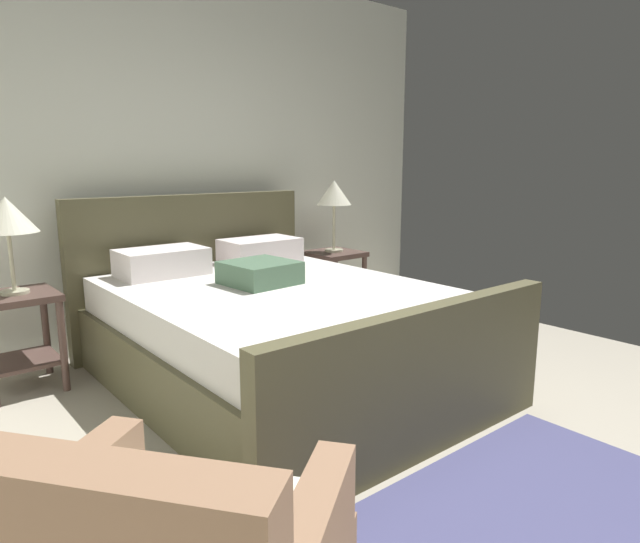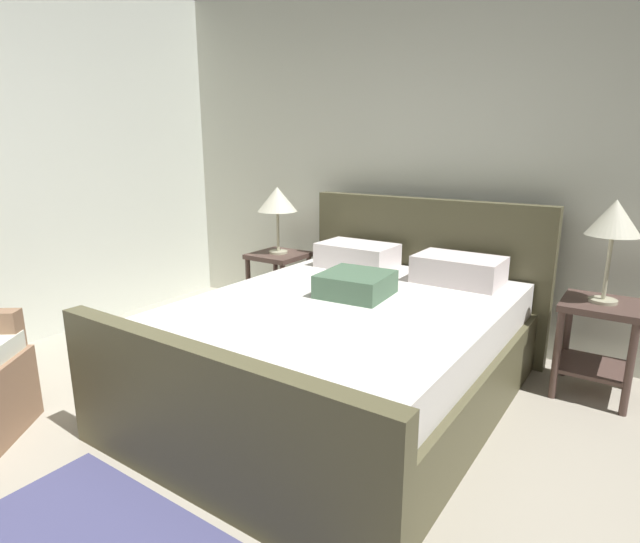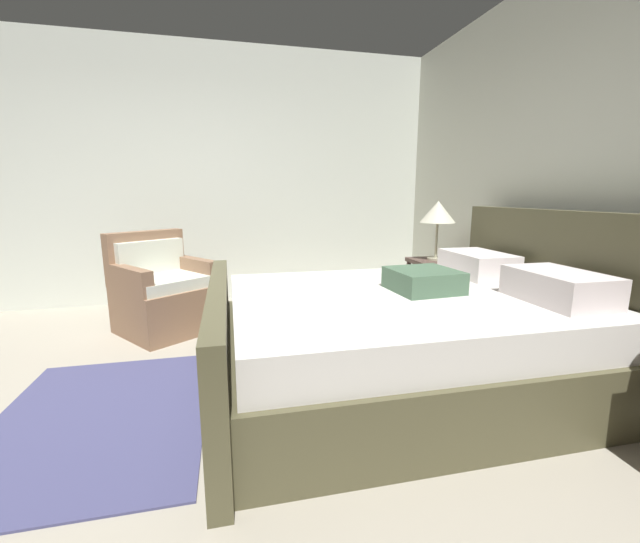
% 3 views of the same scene
% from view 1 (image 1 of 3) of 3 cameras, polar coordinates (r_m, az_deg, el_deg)
% --- Properties ---
extents(ground_plane, '(5.03, 6.15, 0.02)m').
position_cam_1_polar(ground_plane, '(2.53, 21.70, -22.59)').
color(ground_plane, '#A59C8B').
extents(wall_back, '(5.15, 0.12, 2.86)m').
position_cam_1_polar(wall_back, '(4.50, -15.05, 11.58)').
color(wall_back, silver).
rests_on(wall_back, ground).
extents(bed, '(1.88, 2.38, 1.13)m').
position_cam_1_polar(bed, '(3.49, -4.69, -5.93)').
color(bed, brown).
rests_on(bed, ground).
extents(nightstand_right, '(0.44, 0.44, 0.60)m').
position_cam_1_polar(nightstand_right, '(4.89, 1.42, -0.22)').
color(nightstand_right, '#4E3832').
rests_on(nightstand_right, ground).
extents(table_lamp_right, '(0.30, 0.30, 0.62)m').
position_cam_1_polar(table_lamp_right, '(4.80, 1.46, 7.90)').
color(table_lamp_right, '#B7B293').
rests_on(table_lamp_right, nightstand_right).
extents(nightstand_left, '(0.44, 0.44, 0.60)m').
position_cam_1_polar(nightstand_left, '(3.81, -28.52, -4.89)').
color(nightstand_left, '#4E3832').
rests_on(nightstand_left, ground).
extents(table_lamp_left, '(0.34, 0.34, 0.57)m').
position_cam_1_polar(table_lamp_left, '(3.70, -29.46, 4.91)').
color(table_lamp_left, '#B7B293').
rests_on(table_lamp_left, nightstand_left).
extents(area_rug, '(1.56, 1.15, 0.01)m').
position_cam_1_polar(area_rug, '(2.51, 22.89, -22.60)').
color(area_rug, '#44446E').
rests_on(area_rug, ground).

